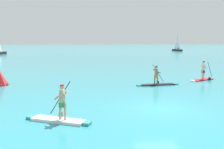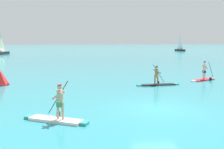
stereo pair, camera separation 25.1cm
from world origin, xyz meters
The scene contains 6 objects.
ground centered at (0.00, 0.00, 0.00)m, with size 440.00×440.00×0.00m, color teal.
paddleboarder_near_left centered at (-5.07, -1.75, 0.34)m, with size 2.96×1.67×1.80m.
paddleboarder_mid_center centered at (1.88, 6.85, 0.34)m, with size 3.55×1.00×1.69m.
paddleboarder_far_right centered at (6.75, 9.00, 0.39)m, with size 2.85×1.83×1.77m.
sailboat_left_horizon centered at (-25.76, 55.23, 0.66)m, with size 2.49×5.77×5.51m.
sailboat_right_horizon centered at (27.97, 72.12, 0.64)m, with size 1.95×5.36×5.45m.
Camera 2 is at (-3.68, -12.79, 3.55)m, focal length 40.73 mm.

